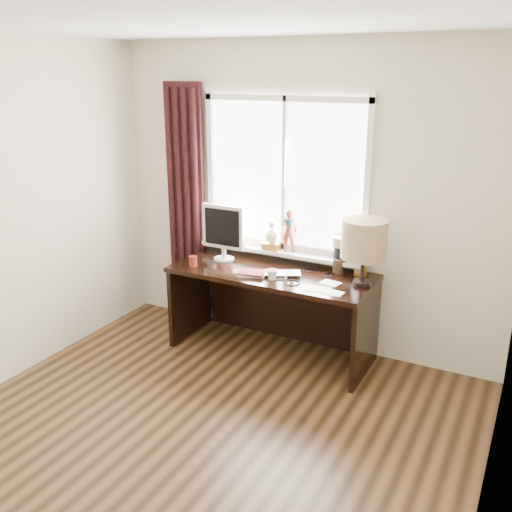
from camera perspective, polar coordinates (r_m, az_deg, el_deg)
The scene contains 17 objects.
floor at distance 3.82m, azimuth -8.55°, elevation -19.91°, with size 3.50×4.00×0.00m, color brown.
ceiling at distance 3.03m, azimuth -11.02°, elevation 22.67°, with size 3.50×4.00×0.00m, color white.
wall_back at distance 4.88m, azimuth 4.63°, elevation 5.70°, with size 3.50×2.60×0.00m, color beige.
wall_right at distance 2.61m, azimuth 23.11°, elevation -7.02°, with size 4.00×2.60×0.00m, color beige.
laptop at distance 4.64m, azimuth 2.39°, elevation -1.78°, with size 0.35×0.22×0.03m, color silver.
mug at distance 4.54m, azimuth 1.63°, elevation -1.85°, with size 0.09×0.08×0.09m, color white.
red_cup at distance 4.87m, azimuth -6.31°, elevation -0.53°, with size 0.07×0.07×0.09m, color maroon.
window at distance 4.89m, azimuth 2.78°, elevation 5.79°, with size 1.52×0.20×1.40m.
curtain at distance 5.37m, azimuth -7.03°, elevation 4.76°, with size 0.38×0.09×2.25m.
desk at distance 4.91m, azimuth 2.06°, elevation -3.86°, with size 1.70×0.70×0.75m.
monitor at distance 4.95m, azimuth -3.29°, elevation 2.69°, with size 0.40×0.18×0.49m.
notebook_stack at distance 4.65m, azimuth -0.42°, elevation -1.74°, with size 0.26×0.23×0.03m.
brush_holder at distance 4.72m, azimuth 8.23°, elevation -1.00°, with size 0.09×0.09×0.25m.
icon_frame at distance 4.69m, azimuth 10.42°, elevation -1.22°, with size 0.10×0.04×0.13m.
table_lamp at distance 4.41m, azimuth 10.76°, elevation 1.59°, with size 0.35×0.35×0.52m.
loose_papers at distance 4.40m, azimuth 6.98°, elevation -3.21°, with size 0.33×0.33×0.00m.
desk_cables at distance 4.62m, azimuth 5.29°, elevation -2.11°, with size 0.35×0.50×0.01m.
Camera 1 is at (1.85, -2.39, 2.34)m, focal length 40.00 mm.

